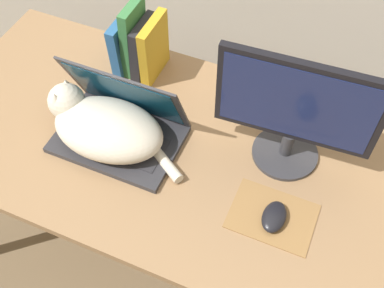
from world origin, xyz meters
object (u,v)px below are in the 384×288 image
object	(u,v)px
book_row	(139,44)
cat	(104,126)
laptop	(121,125)
external_monitor	(296,111)
computer_mouse	(274,217)

from	to	relation	value
book_row	cat	bearing A→B (deg)	-82.06
cat	book_row	world-z (taller)	book_row
laptop	external_monitor	distance (m)	0.52
cat	external_monitor	size ratio (longest dim) A/B	1.05
laptop	computer_mouse	bearing A→B (deg)	-10.61
laptop	cat	distance (m)	0.05
computer_mouse	book_row	xyz separation A→B (m)	(-0.60, 0.39, 0.09)
external_monitor	laptop	bearing A→B (deg)	-165.10
external_monitor	computer_mouse	size ratio (longest dim) A/B	4.45
laptop	computer_mouse	world-z (taller)	laptop
laptop	book_row	world-z (taller)	book_row
book_row	computer_mouse	bearing A→B (deg)	-32.90
computer_mouse	external_monitor	bearing A→B (deg)	98.94
external_monitor	book_row	bearing A→B (deg)	164.00
external_monitor	book_row	size ratio (longest dim) A/B	1.73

